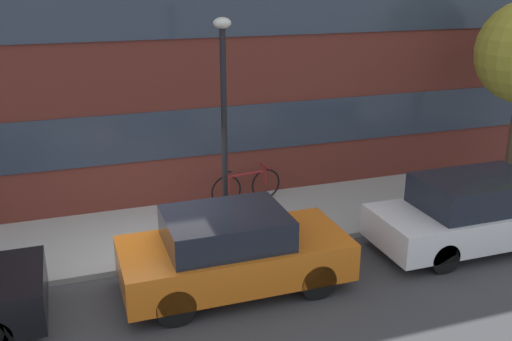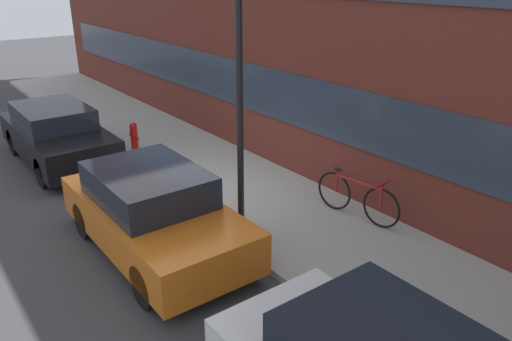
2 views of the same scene
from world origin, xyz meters
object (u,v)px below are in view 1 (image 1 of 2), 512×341
at_px(parked_car_white, 480,212).
at_px(lamp_post, 224,109).
at_px(parked_car_orange, 233,251).
at_px(bicycle, 247,186).

bearing_deg(parked_car_white, lamp_post, 162.56).
relative_size(parked_car_orange, bicycle, 2.22).
bearing_deg(bicycle, parked_car_orange, -119.63).
distance_m(parked_car_orange, parked_car_white, 5.12).
bearing_deg(parked_car_orange, lamp_post, 78.19).
distance_m(parked_car_orange, bicycle, 3.62).
bearing_deg(lamp_post, parked_car_white, -17.44).
distance_m(bicycle, lamp_post, 3.11).
relative_size(parked_car_white, lamp_post, 1.04).
height_order(parked_car_orange, parked_car_white, parked_car_white).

